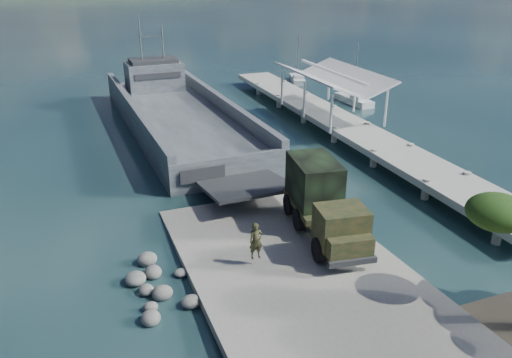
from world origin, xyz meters
name	(u,v)px	position (x,y,z in m)	size (l,w,h in m)	color
ground	(288,265)	(0.00, 0.00, 0.00)	(1400.00, 1400.00, 0.00)	#162F35
boat_ramp	(297,272)	(0.00, -1.00, 0.25)	(10.00, 18.00, 0.50)	gray
shoreline_rocks	(164,286)	(-6.20, 0.50, 0.00)	(3.20, 5.60, 0.90)	#4E4E4C
pier	(336,114)	(13.00, 18.77, 1.60)	(6.40, 44.00, 6.10)	#A3A399
landing_craft	(179,120)	(-0.14, 24.22, 0.82)	(9.56, 33.86, 9.98)	#3D4348
military_truck	(322,201)	(2.71, 1.80, 2.32)	(3.45, 8.12, 3.65)	black
soldier	(256,248)	(-1.76, -0.06, 1.43)	(0.68, 0.44, 1.85)	black
sailboat_near	(354,100)	(19.72, 26.56, 0.35)	(1.91, 5.49, 6.58)	silver
sailboat_far	(297,79)	(18.51, 38.59, 0.33)	(2.93, 5.25, 6.14)	silver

